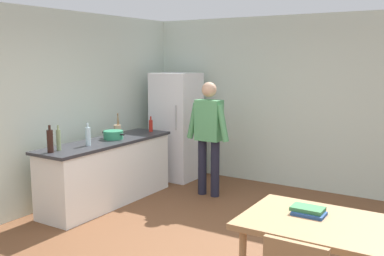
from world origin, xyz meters
TOP-DOWN VIEW (x-y plane):
  - ground_plane at (0.00, 0.00)m, footprint 14.00×14.00m
  - wall_back at (0.00, 3.00)m, footprint 6.40×0.12m
  - wall_left at (-2.60, 0.20)m, footprint 0.12×5.60m
  - kitchen_counter at (-2.00, 0.80)m, footprint 0.64×2.20m
  - refrigerator at (-1.90, 2.40)m, footprint 0.70×0.67m
  - person at (-0.95, 1.85)m, footprint 0.70×0.22m
  - dining_table at (1.40, -0.30)m, footprint 1.40×0.90m
  - cooking_pot at (-2.00, 0.94)m, footprint 0.40×0.28m
  - utensil_jar at (-2.23, 1.28)m, footprint 0.11×0.11m
  - bottle_water_clear at (-1.96, 0.41)m, footprint 0.07×0.07m
  - bottle_vinegar_tall at (-2.05, -0.01)m, footprint 0.06×0.06m
  - bottle_wine_dark at (-2.04, -0.15)m, footprint 0.08×0.08m
  - bottle_sauce_red at (-1.94, 1.74)m, footprint 0.06×0.06m
  - book_stack at (1.19, -0.20)m, footprint 0.28×0.20m

SIDE VIEW (x-z plane):
  - ground_plane at x=0.00m, z-range 0.00..0.00m
  - kitchen_counter at x=-2.00m, z-range 0.00..0.90m
  - dining_table at x=1.40m, z-range 0.30..1.05m
  - book_stack at x=1.19m, z-range 0.75..0.81m
  - refrigerator at x=-1.90m, z-range 0.00..1.80m
  - cooking_pot at x=-2.00m, z-range 0.90..1.02m
  - person at x=-0.95m, z-range 0.13..1.83m
  - utensil_jar at x=-2.23m, z-range 0.82..1.14m
  - bottle_sauce_red at x=-1.94m, z-range 0.88..1.12m
  - bottle_water_clear at x=-1.96m, z-range 0.88..1.18m
  - bottle_vinegar_tall at x=-2.05m, z-range 0.88..1.20m
  - bottle_wine_dark at x=-2.04m, z-range 0.88..1.22m
  - wall_back at x=0.00m, z-range 0.00..2.70m
  - wall_left at x=-2.60m, z-range 0.00..2.70m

